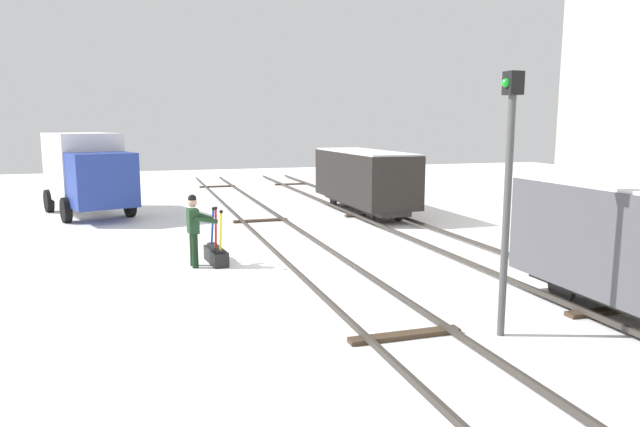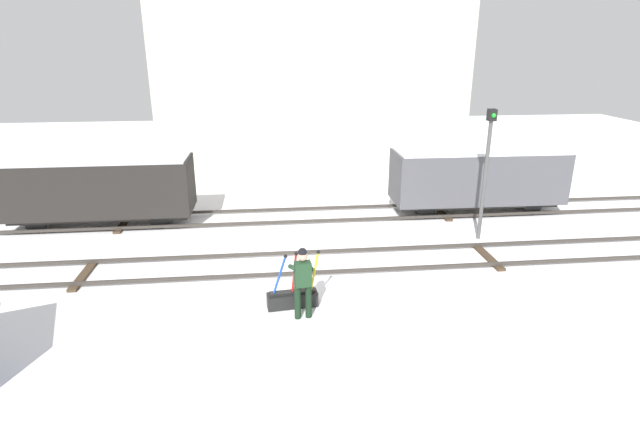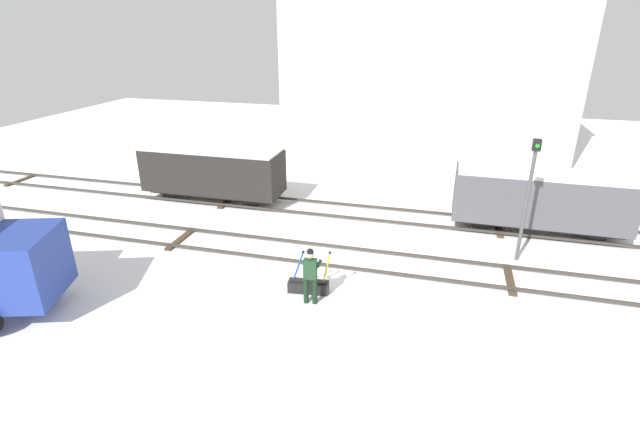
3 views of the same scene
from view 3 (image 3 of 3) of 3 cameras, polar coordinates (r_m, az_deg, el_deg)
ground_plane at (r=16.38m, az=1.40°, el=-5.51°), size 60.00×60.00×0.00m
track_main_line at (r=16.33m, az=1.40°, el=-5.16°), size 44.00×1.94×0.18m
track_siding_near at (r=20.07m, az=4.22°, el=0.25°), size 44.00×1.94×0.18m
switch_lever_frame at (r=14.37m, az=-1.40°, el=-8.71°), size 1.33×0.49×1.45m
rail_worker at (r=13.49m, az=-1.18°, el=-7.21°), size 0.59×0.72×1.78m
signal_post at (r=16.70m, az=24.14°, el=2.64°), size 0.24×0.32×4.26m
apartment_building at (r=30.25m, az=12.76°, el=16.98°), size 16.95×6.40×10.12m
freight_car_far_end at (r=19.72m, az=25.25°, el=1.65°), size 6.36×2.04×2.42m
freight_car_back_track at (r=21.71m, az=-12.95°, el=5.05°), size 6.35×1.97×2.43m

